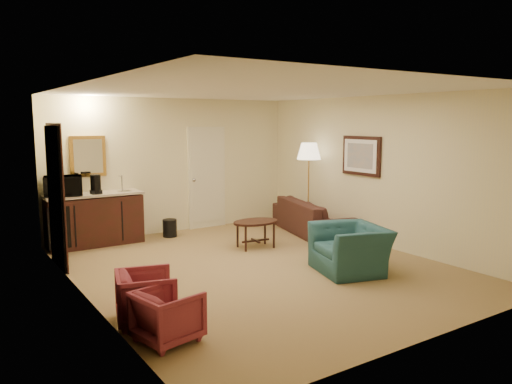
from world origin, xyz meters
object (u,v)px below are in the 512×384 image
(coffee_maker, at_px, (96,184))
(rose_chair_far, at_px, (167,313))
(rose_chair_near, at_px, (146,294))
(sofa, at_px, (314,211))
(floor_lamp, at_px, (308,187))
(wetbar_cabinet, at_px, (95,219))
(waste_bin, at_px, (170,228))
(microwave, at_px, (63,184))
(teal_armchair, at_px, (350,241))
(coffee_table, at_px, (256,234))

(coffee_maker, bearing_deg, rose_chair_far, -102.76)
(rose_chair_near, distance_m, rose_chair_far, 0.57)
(sofa, relative_size, coffee_maker, 6.65)
(floor_lamp, xyz_separation_m, coffee_maker, (-3.79, 1.13, 0.21))
(wetbar_cabinet, bearing_deg, waste_bin, -5.69)
(sofa, bearing_deg, microwave, 85.84)
(teal_armchair, xyz_separation_m, rose_chair_near, (-3.14, -0.13, -0.14))
(coffee_table, bearing_deg, rose_chair_far, -136.61)
(wetbar_cabinet, distance_m, waste_bin, 1.39)
(rose_chair_near, bearing_deg, coffee_maker, 7.27)
(coffee_table, relative_size, floor_lamp, 0.47)
(waste_bin, relative_size, coffee_maker, 0.99)
(rose_chair_near, distance_m, waste_bin, 4.06)
(wetbar_cabinet, relative_size, microwave, 2.71)
(sofa, bearing_deg, rose_chair_far, 138.01)
(rose_chair_far, height_order, coffee_table, rose_chair_far)
(waste_bin, bearing_deg, coffee_table, -60.42)
(rose_chair_near, xyz_separation_m, floor_lamp, (4.31, 2.53, 0.57))
(sofa, relative_size, microwave, 3.66)
(rose_chair_near, height_order, floor_lamp, floor_lamp)
(wetbar_cabinet, bearing_deg, coffee_maker, -78.33)
(rose_chair_far, relative_size, waste_bin, 1.76)
(wetbar_cabinet, xyz_separation_m, coffee_maker, (0.02, -0.09, 0.63))
(waste_bin, xyz_separation_m, microwave, (-1.85, 0.13, 0.96))
(sofa, relative_size, teal_armchair, 2.14)
(teal_armchair, distance_m, coffee_table, 1.95)
(rose_chair_far, height_order, floor_lamp, floor_lamp)
(wetbar_cabinet, height_order, teal_armchair, wetbar_cabinet)
(rose_chair_far, xyz_separation_m, microwave, (0.00, 4.31, 0.84))
(sofa, height_order, rose_chair_far, sofa)
(rose_chair_near, height_order, waste_bin, rose_chair_near)
(coffee_maker, bearing_deg, waste_bin, -7.58)
(rose_chair_far, xyz_separation_m, floor_lamp, (4.31, 3.10, 0.59))
(sofa, distance_m, rose_chair_far, 5.19)
(coffee_maker, bearing_deg, rose_chair_near, -103.84)
(rose_chair_near, height_order, rose_chair_far, rose_chair_near)
(teal_armchair, bearing_deg, waste_bin, -143.89)
(waste_bin, bearing_deg, teal_armchair, -69.73)
(wetbar_cabinet, distance_m, coffee_table, 2.84)
(wetbar_cabinet, distance_m, floor_lamp, 4.03)
(floor_lamp, bearing_deg, wetbar_cabinet, 162.25)
(microwave, bearing_deg, rose_chair_near, -76.96)
(teal_armchair, height_order, rose_chair_far, teal_armchair)
(microwave, bearing_deg, wetbar_cabinet, 14.00)
(rose_chair_near, xyz_separation_m, coffee_table, (2.75, 2.03, -0.08))
(rose_chair_near, distance_m, microwave, 3.83)
(waste_bin, bearing_deg, sofa, -27.69)
(rose_chair_near, bearing_deg, microwave, 15.35)
(rose_chair_far, distance_m, microwave, 4.39)
(microwave, bearing_deg, coffee_maker, 3.87)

